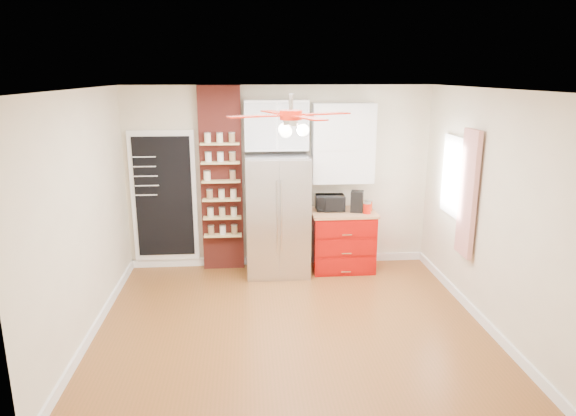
{
  "coord_description": "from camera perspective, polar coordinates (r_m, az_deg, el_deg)",
  "views": [
    {
      "loc": [
        -0.48,
        -5.48,
        2.86
      ],
      "look_at": [
        0.04,
        0.9,
        1.17
      ],
      "focal_mm": 32.0,
      "sensor_mm": 36.0,
      "label": 1
    }
  ],
  "objects": [
    {
      "name": "curtain",
      "position": [
        6.56,
        19.37,
        1.51
      ],
      "size": [
        0.06,
        0.4,
        1.55
      ],
      "primitive_type": "cube",
      "color": "red",
      "rests_on": "wall_right"
    },
    {
      "name": "pantry_jar_beans",
      "position": [
        7.42,
        -6.16,
        3.63
      ],
      "size": [
        0.1,
        0.1,
        0.13
      ],
      "primitive_type": "cylinder",
      "rotation": [
        0.0,
        0.0,
        0.18
      ],
      "color": "#956F4B",
      "rests_on": "brick_pillar"
    },
    {
      "name": "wall_left",
      "position": [
        5.96,
        -21.8,
        -1.01
      ],
      "size": [
        0.02,
        4.0,
        2.7
      ],
      "primitive_type": "cube",
      "color": "beige",
      "rests_on": "floor"
    },
    {
      "name": "toaster_oven",
      "position": [
        7.56,
        4.7,
        0.58
      ],
      "size": [
        0.42,
        0.29,
        0.23
      ],
      "primitive_type": "imported",
      "rotation": [
        0.0,
        0.0,
        -0.02
      ],
      "color": "black",
      "rests_on": "red_cabinet"
    },
    {
      "name": "ceiling_fan",
      "position": [
        5.52,
        0.33,
        10.23
      ],
      "size": [
        1.4,
        1.4,
        0.44
      ],
      "color": "silver",
      "rests_on": "ceiling"
    },
    {
      "name": "wall_front",
      "position": [
        3.83,
        2.94,
        -8.51
      ],
      "size": [
        4.5,
        0.02,
        2.7
      ],
      "primitive_type": "cube",
      "color": "beige",
      "rests_on": "floor"
    },
    {
      "name": "upper_shelf_unit",
      "position": [
        7.53,
        6.13,
        7.16
      ],
      "size": [
        0.9,
        0.3,
        1.15
      ],
      "primitive_type": "cube",
      "color": "white",
      "rests_on": "wall_back"
    },
    {
      "name": "coffee_maker",
      "position": [
        7.53,
        7.68,
        0.74
      ],
      "size": [
        0.22,
        0.22,
        0.31
      ],
      "primitive_type": "cube",
      "rotation": [
        0.0,
        0.0,
        -0.31
      ],
      "color": "black",
      "rests_on": "red_cabinet"
    },
    {
      "name": "ceiling",
      "position": [
        5.51,
        0.34,
        13.09
      ],
      "size": [
        4.5,
        4.5,
        0.0
      ],
      "primitive_type": "plane",
      "color": "white",
      "rests_on": "wall_back"
    },
    {
      "name": "chalkboard",
      "position": [
        7.75,
        -13.61,
        1.21
      ],
      "size": [
        0.95,
        0.05,
        1.95
      ],
      "color": "white",
      "rests_on": "wall_back"
    },
    {
      "name": "canister_left",
      "position": [
        7.46,
        8.77,
        -0.06
      ],
      "size": [
        0.14,
        0.14,
        0.15
      ],
      "primitive_type": "cylinder",
      "rotation": [
        0.0,
        0.0,
        -0.36
      ],
      "color": "red",
      "rests_on": "red_cabinet"
    },
    {
      "name": "wall_right",
      "position": [
        6.31,
        21.13,
        -0.11
      ],
      "size": [
        0.02,
        4.0,
        2.7
      ],
      "primitive_type": "cube",
      "color": "beige",
      "rests_on": "floor"
    },
    {
      "name": "red_cabinet",
      "position": [
        7.68,
        6.08,
        -3.59
      ],
      "size": [
        0.94,
        0.64,
        0.9
      ],
      "color": "#A10906",
      "rests_on": "floor"
    },
    {
      "name": "fridge",
      "position": [
        7.4,
        -1.17,
        -0.81
      ],
      "size": [
        0.9,
        0.7,
        1.75
      ],
      "primitive_type": "cube",
      "color": "silver",
      "rests_on": "floor"
    },
    {
      "name": "pantry_jar_oats",
      "position": [
        7.43,
        -8.98,
        3.54
      ],
      "size": [
        0.13,
        0.13,
        0.13
      ],
      "primitive_type": "cylinder",
      "rotation": [
        0.0,
        0.0,
        0.31
      ],
      "color": "beige",
      "rests_on": "brick_pillar"
    },
    {
      "name": "brick_pillar",
      "position": [
        7.56,
        -7.39,
        3.12
      ],
      "size": [
        0.6,
        0.16,
        2.7
      ],
      "primitive_type": "cube",
      "color": "maroon",
      "rests_on": "floor"
    },
    {
      "name": "wall_back",
      "position": [
        7.65,
        -0.98,
        3.37
      ],
      "size": [
        4.5,
        0.02,
        2.7
      ],
      "primitive_type": "cube",
      "color": "beige",
      "rests_on": "floor"
    },
    {
      "name": "canister_right",
      "position": [
        7.61,
        8.93,
        0.23
      ],
      "size": [
        0.14,
        0.14,
        0.15
      ],
      "primitive_type": "cylinder",
      "rotation": [
        0.0,
        0.0,
        -0.32
      ],
      "color": "#BD2C0A",
      "rests_on": "red_cabinet"
    },
    {
      "name": "window",
      "position": [
        7.06,
        18.04,
        3.33
      ],
      "size": [
        0.04,
        0.75,
        1.05
      ],
      "primitive_type": "cube",
      "color": "white",
      "rests_on": "wall_right"
    },
    {
      "name": "upper_glass_cabinet",
      "position": [
        7.35,
        -1.32,
        9.21
      ],
      "size": [
        0.9,
        0.35,
        0.7
      ],
      "primitive_type": "cube",
      "color": "white",
      "rests_on": "wall_back"
    },
    {
      "name": "floor",
      "position": [
        6.2,
        0.3,
        -12.7
      ],
      "size": [
        4.5,
        4.5,
        0.0
      ],
      "primitive_type": "plane",
      "color": "brown",
      "rests_on": "ground"
    }
  ]
}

